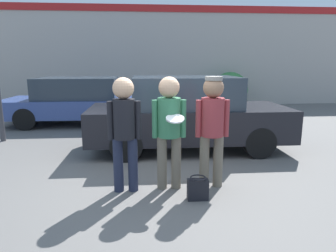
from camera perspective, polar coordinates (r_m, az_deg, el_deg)
name	(u,v)px	position (r m, az deg, el deg)	size (l,w,h in m)	color
ground_plane	(158,185)	(4.92, -1.83, -11.22)	(56.00, 56.00, 0.00)	#5B5956
storefront_building	(148,56)	(13.92, -3.85, 13.18)	(24.00, 0.22, 4.42)	#B2A89E
person_left	(124,125)	(4.46, -8.31, 0.14)	(0.49, 0.32, 1.73)	#1E2338
person_middle_with_frisbee	(169,123)	(4.51, 0.22, 0.54)	(0.52, 0.55, 1.74)	#665B4C
person_right	(212,122)	(4.63, 8.45, 0.83)	(0.52, 0.35, 1.74)	#665B4C
parked_car_near	(188,114)	(6.73, 3.76, 2.26)	(4.39, 1.79, 1.64)	black
parked_car_far	(80,101)	(10.05, -16.34, 4.63)	(4.74, 1.96, 1.48)	#334784
shrub	(230,90)	(13.54, 11.72, 6.78)	(1.55, 1.55, 1.55)	#387A3D
handbag	(198,189)	(4.41, 5.69, -11.79)	(0.30, 0.23, 0.34)	black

